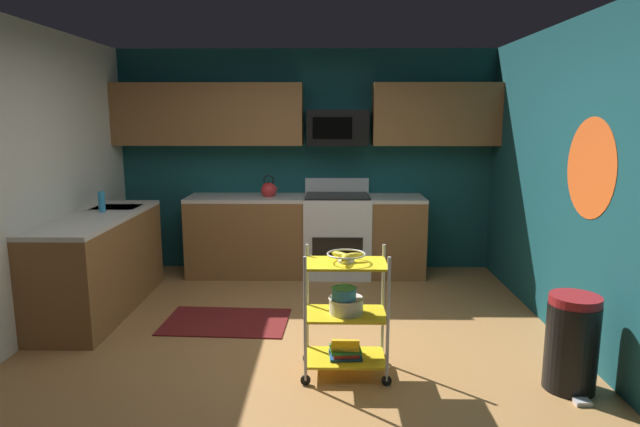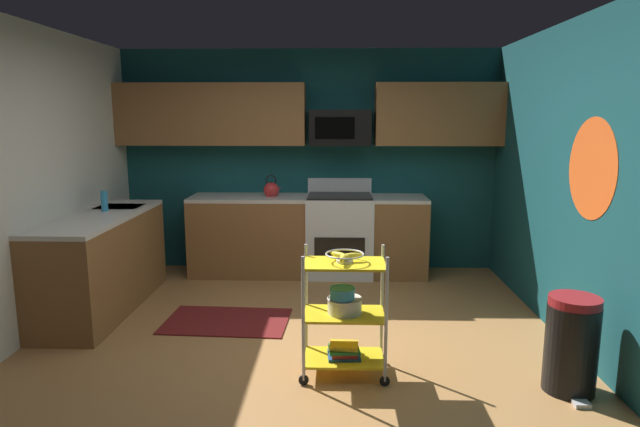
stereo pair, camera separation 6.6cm
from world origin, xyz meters
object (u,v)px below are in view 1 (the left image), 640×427
object	(u,v)px
book_stack	(345,350)
dish_soap_bottle	(102,202)
oven_range	(337,234)
mixing_bowl_large	(346,305)
fruit_bowl	(346,256)
trash_can	(572,343)
microwave	(337,128)
kettle	(269,190)
rolling_cart	(346,314)
mixing_bowl_small	(344,293)

from	to	relation	value
book_stack	dish_soap_bottle	bearing A→B (deg)	147.56
oven_range	dish_soap_bottle	bearing A→B (deg)	-155.42
mixing_bowl_large	book_stack	world-z (taller)	mixing_bowl_large
dish_soap_bottle	fruit_bowl	bearing A→B (deg)	-32.44
mixing_bowl_large	trash_can	world-z (taller)	trash_can
mixing_bowl_large	trash_can	bearing A→B (deg)	-7.34
microwave	fruit_bowl	distance (m)	2.74
mixing_bowl_large	kettle	bearing A→B (deg)	107.86
book_stack	trash_can	distance (m)	1.54
dish_soap_bottle	oven_range	bearing A→B (deg)	24.58
rolling_cart	mixing_bowl_large	xyz separation A→B (m)	(0.00, -0.00, 0.07)
microwave	kettle	bearing A→B (deg)	-172.14
fruit_bowl	dish_soap_bottle	distance (m)	2.74
book_stack	kettle	world-z (taller)	kettle
kettle	mixing_bowl_small	bearing A→B (deg)	-72.66
oven_range	dish_soap_bottle	xyz separation A→B (m)	(-2.29, -1.05, 0.54)
book_stack	trash_can	bearing A→B (deg)	-7.32
trash_can	mixing_bowl_large	bearing A→B (deg)	172.66
rolling_cart	fruit_bowl	bearing A→B (deg)	180.00
mixing_bowl_small	rolling_cart	bearing A→B (deg)	62.62
microwave	rolling_cart	xyz separation A→B (m)	(0.02, -2.62, -1.25)
oven_range	microwave	world-z (taller)	microwave
mixing_bowl_large	kettle	xyz separation A→B (m)	(-0.81, 2.51, 0.48)
mixing_bowl_small	trash_can	size ratio (longest dim) A/B	0.28
trash_can	kettle	bearing A→B (deg)	130.65
microwave	book_stack	size ratio (longest dim) A/B	2.92
oven_range	mixing_bowl_small	world-z (taller)	oven_range
mixing_bowl_large	kettle	distance (m)	2.68
oven_range	kettle	world-z (taller)	kettle
rolling_cart	trash_can	distance (m)	1.53
dish_soap_bottle	trash_can	bearing A→B (deg)	-23.49
microwave	fruit_bowl	world-z (taller)	microwave
book_stack	trash_can	size ratio (longest dim) A/B	0.36
oven_range	mixing_bowl_large	xyz separation A→B (m)	(0.02, -2.51, 0.04)
dish_soap_bottle	trash_can	xyz separation A→B (m)	(3.82, -1.66, -0.69)
oven_range	rolling_cart	bearing A→B (deg)	-89.55
rolling_cart	microwave	bearing A→B (deg)	90.44
mixing_bowl_small	book_stack	distance (m)	0.44
oven_range	microwave	bearing A→B (deg)	90.26
microwave	mixing_bowl_large	size ratio (longest dim) A/B	2.78
mixing_bowl_small	trash_can	world-z (taller)	trash_can
rolling_cart	fruit_bowl	distance (m)	0.42
mixing_bowl_small	book_stack	size ratio (longest dim) A/B	0.76
rolling_cart	dish_soap_bottle	bearing A→B (deg)	147.56
rolling_cart	kettle	xyz separation A→B (m)	(-0.81, 2.51, 0.54)
mixing_bowl_large	book_stack	bearing A→B (deg)	180.00
fruit_bowl	trash_can	xyz separation A→B (m)	(1.52, -0.19, -0.55)
dish_soap_bottle	mixing_bowl_large	bearing A→B (deg)	-32.42
fruit_bowl	kettle	size ratio (longest dim) A/B	1.03
microwave	trash_can	bearing A→B (deg)	-61.36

